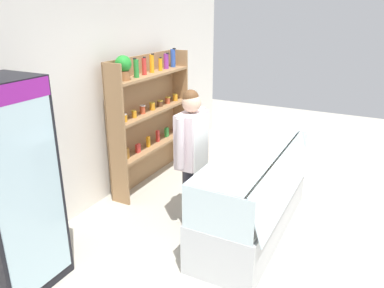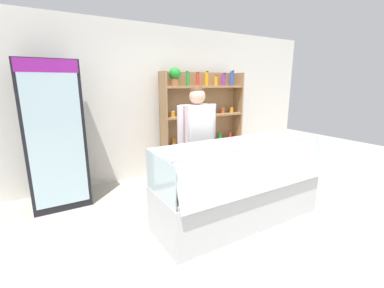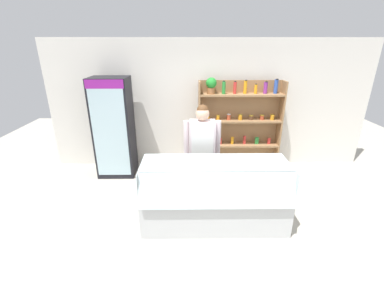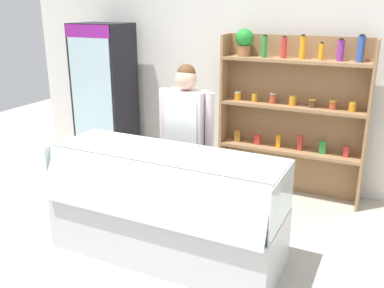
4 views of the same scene
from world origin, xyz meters
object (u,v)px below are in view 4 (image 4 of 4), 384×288
object	(u,v)px
shelving_unit	(290,107)
deli_display_case	(166,224)
shop_clerk	(186,131)
drinks_fridge	(105,98)

from	to	relation	value
shelving_unit	deli_display_case	bearing A→B (deg)	-108.97
shelving_unit	shop_clerk	bearing A→B (deg)	-124.73
drinks_fridge	shelving_unit	world-z (taller)	drinks_fridge
drinks_fridge	deli_display_case	xyz separation A→B (m)	(1.88, -1.66, -0.69)
shelving_unit	drinks_fridge	bearing A→B (deg)	-175.26
shop_clerk	deli_display_case	bearing A→B (deg)	-78.09
deli_display_case	shop_clerk	distance (m)	1.01
drinks_fridge	shop_clerk	distance (m)	1.96
drinks_fridge	deli_display_case	distance (m)	2.60
drinks_fridge	shop_clerk	bearing A→B (deg)	-28.51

